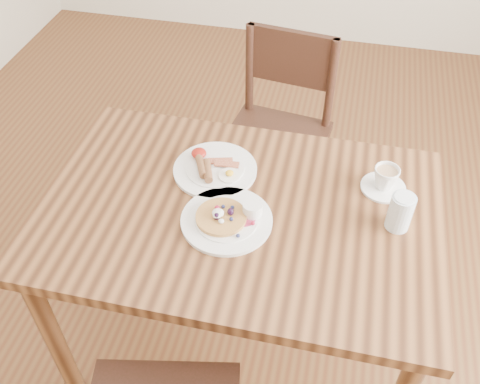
{
  "coord_description": "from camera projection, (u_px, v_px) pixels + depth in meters",
  "views": [
    {
      "loc": [
        0.25,
        -1.08,
        1.91
      ],
      "look_at": [
        0.0,
        0.0,
        0.82
      ],
      "focal_mm": 40.0,
      "sensor_mm": 36.0,
      "label": 1
    }
  ],
  "objects": [
    {
      "name": "pancake_plate",
      "position": [
        228.0,
        218.0,
        1.56
      ],
      "size": [
        0.27,
        0.27,
        0.06
      ],
      "color": "white",
      "rests_on": "dining_table"
    },
    {
      "name": "dining_table",
      "position": [
        240.0,
        230.0,
        1.68
      ],
      "size": [
        1.2,
        0.8,
        0.75
      ],
      "color": "brown",
      "rests_on": "ground"
    },
    {
      "name": "teacup_saucer",
      "position": [
        385.0,
        180.0,
        1.64
      ],
      "size": [
        0.14,
        0.14,
        0.08
      ],
      "color": "white",
      "rests_on": "dining_table"
    },
    {
      "name": "breakfast_plate",
      "position": [
        214.0,
        168.0,
        1.72
      ],
      "size": [
        0.27,
        0.27,
        0.04
      ],
      "color": "white",
      "rests_on": "dining_table"
    },
    {
      "name": "water_glass",
      "position": [
        400.0,
        212.0,
        1.52
      ],
      "size": [
        0.07,
        0.07,
        0.12
      ],
      "primitive_type": "cylinder",
      "color": "silver",
      "rests_on": "dining_table"
    },
    {
      "name": "ground",
      "position": [
        240.0,
        338.0,
        2.13
      ],
      "size": [
        5.0,
        5.0,
        0.0
      ],
      "primitive_type": "plane",
      "color": "#5A3019",
      "rests_on": "ground"
    },
    {
      "name": "chair_far",
      "position": [
        278.0,
        128.0,
        2.31
      ],
      "size": [
        0.47,
        0.47,
        0.88
      ],
      "rotation": [
        0.0,
        0.0,
        3.0
      ],
      "color": "#361A13",
      "rests_on": "ground"
    }
  ]
}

